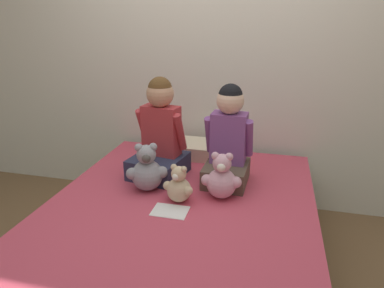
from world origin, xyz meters
name	(u,v)px	position (x,y,z in m)	size (l,w,h in m)	color
ground_plane	(181,271)	(0.00, 0.00, 0.00)	(14.00, 14.00, 0.00)	brown
wall_behind_bed	(214,61)	(0.00, 1.08, 1.25)	(8.00, 0.06, 2.50)	silver
bed	(181,239)	(0.00, 0.00, 0.25)	(1.64, 1.97, 0.51)	brown
child_on_left	(160,136)	(-0.25, 0.39, 0.80)	(0.41, 0.42, 0.70)	#282D47
child_on_right	(228,141)	(0.23, 0.39, 0.81)	(0.33, 0.36, 0.68)	brown
teddy_bear_held_by_left_child	(147,171)	(-0.26, 0.13, 0.65)	(0.26, 0.20, 0.32)	#939399
teddy_bear_held_by_right_child	(221,179)	(0.23, 0.14, 0.64)	(0.25, 0.19, 0.30)	#DBA3B2
teddy_bear_between_children	(179,186)	(-0.02, 0.03, 0.61)	(0.20, 0.15, 0.24)	#D1B78E
pillow_at_headboard	(206,150)	(0.00, 0.80, 0.57)	(0.52, 0.31, 0.11)	beige
sign_card	(170,211)	(-0.03, -0.10, 0.51)	(0.21, 0.15, 0.00)	white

